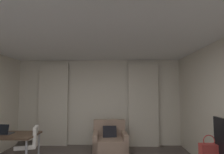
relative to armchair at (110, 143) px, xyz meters
The scene contains 9 objects.
wall_window 1.36m from the armchair, 115.42° to the left, with size 5.12×0.06×2.60m.
ceiling 3.25m from the armchair, 100.01° to the right, with size 5.12×6.12×0.06m, color white.
curtain_left_panel 2.13m from the armchair, 158.63° to the left, with size 0.90×0.06×2.50m.
curtain_right_panel 1.54m from the armchair, 35.03° to the left, with size 0.90×0.06×2.50m.
armchair is the anchor object (origin of this frame).
desk 2.42m from the armchair, 155.85° to the right, with size 1.33×0.66×0.73m.
desk_chair 1.92m from the armchair, 150.68° to the right, with size 0.50×0.50×0.88m.
laptop 2.46m from the armchair, 155.76° to the right, with size 0.33×0.26×0.22m.
handbag_primary 2.43m from the armchair, 44.81° to the right, with size 0.30×0.14×0.37m.
Camera 1 is at (0.58, -2.52, 1.63)m, focal length 28.48 mm.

